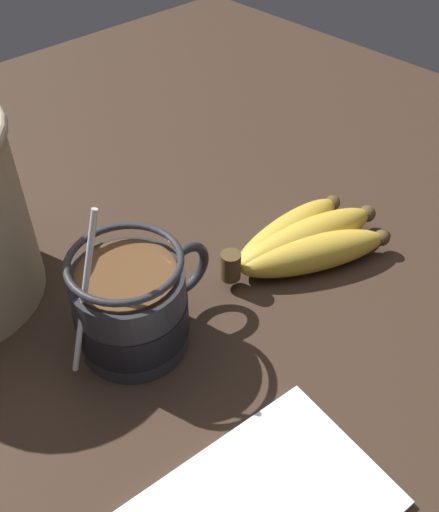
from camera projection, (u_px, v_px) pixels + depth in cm
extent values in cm
cube|color=#332319|center=(188.00, 318.00, 56.15)|extent=(127.69, 127.69, 3.32)
cylinder|color=#28282D|center=(132.00, 310.00, 49.08)|extent=(9.66, 9.66, 8.32)
cylinder|color=black|center=(132.00, 315.00, 49.57)|extent=(9.86, 9.86, 3.44)
torus|color=#28282D|center=(182.00, 271.00, 51.52)|extent=(5.62, 0.90, 5.62)
cylinder|color=brown|center=(126.00, 274.00, 46.21)|extent=(8.46, 8.46, 0.40)
torus|color=#28282D|center=(124.00, 262.00, 45.26)|extent=(9.66, 9.66, 0.60)
cylinder|color=silver|center=(84.00, 296.00, 43.97)|extent=(4.98, 0.50, 14.67)
ellipsoid|color=silver|center=(119.00, 340.00, 50.01)|extent=(3.00, 2.00, 0.80)
cylinder|color=#4C381E|center=(231.00, 266.00, 55.20)|extent=(2.00, 2.00, 3.00)
ellipsoid|color=gold|center=(313.00, 253.00, 57.81)|extent=(15.87, 10.25, 3.83)
sphere|color=#4C381E|center=(382.00, 238.00, 59.62)|extent=(1.72, 1.72, 1.72)
ellipsoid|color=gold|center=(307.00, 239.00, 59.23)|extent=(17.13, 7.63, 4.11)
sphere|color=#4C381E|center=(367.00, 214.00, 62.40)|extent=(1.85, 1.85, 1.85)
ellipsoid|color=gold|center=(288.00, 233.00, 60.20)|extent=(15.25, 3.91, 3.82)
sphere|color=#4C381E|center=(333.00, 203.00, 64.11)|extent=(1.72, 1.72, 1.72)
cube|color=white|center=(264.00, 509.00, 40.28)|extent=(18.82, 14.21, 0.60)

